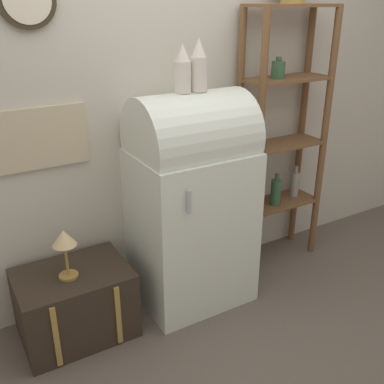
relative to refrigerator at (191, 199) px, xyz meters
name	(u,v)px	position (x,y,z in m)	size (l,w,h in m)	color
ground_plane	(212,314)	(0.00, -0.26, -0.72)	(12.00, 12.00, 0.00)	#60564C
wall_back	(166,91)	(-0.01, 0.31, 0.63)	(7.00, 0.09, 2.70)	beige
refrigerator	(191,199)	(0.00, 0.00, 0.00)	(0.71, 0.60, 1.40)	silver
suitcase_trunk	(75,303)	(-0.80, 0.01, -0.50)	(0.65, 0.48, 0.43)	#33281E
shelf_unit	(281,135)	(0.82, 0.12, 0.27)	(0.66, 0.29, 1.86)	brown
vase_left	(183,70)	(-0.05, 0.01, 0.80)	(0.09, 0.09, 0.27)	silver
vase_center	(199,67)	(0.05, 0.00, 0.82)	(0.10, 0.10, 0.30)	silver
desk_lamp	(64,242)	(-0.83, -0.02, -0.06)	(0.14, 0.14, 0.30)	#AD8942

